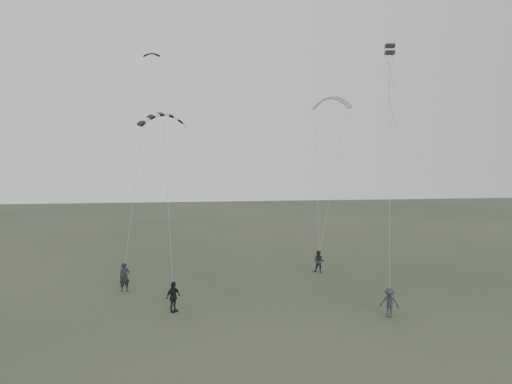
{
  "coord_description": "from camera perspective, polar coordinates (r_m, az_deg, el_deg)",
  "views": [
    {
      "loc": [
        -3.58,
        -29.69,
        9.38
      ],
      "look_at": [
        1.12,
        5.11,
        6.74
      ],
      "focal_mm": 35.0,
      "sensor_mm": 36.0,
      "label": 1
    }
  ],
  "objects": [
    {
      "name": "flyer_center",
      "position": [
        30.76,
        -9.45,
        -11.74
      ],
      "size": [
        1.08,
        1.07,
        1.83
      ],
      "primitive_type": "imported",
      "rotation": [
        0.0,
        0.0,
        0.78
      ],
      "color": "black",
      "rests_on": "ground"
    },
    {
      "name": "kite_dark_small",
      "position": [
        40.71,
        -11.85,
        15.21
      ],
      "size": [
        1.35,
        0.75,
        0.53
      ],
      "primitive_type": null,
      "rotation": [
        0.22,
        0.0,
        -0.22
      ],
      "color": "black",
      "rests_on": "flyer_left"
    },
    {
      "name": "flyer_left",
      "position": [
        35.83,
        -14.78,
        -9.39
      ],
      "size": [
        0.85,
        0.71,
        1.98
      ],
      "primitive_type": "imported",
      "rotation": [
        0.0,
        0.0,
        0.39
      ],
      "color": "black",
      "rests_on": "ground"
    },
    {
      "name": "kite_pale_large",
      "position": [
        45.07,
        8.6,
        10.55
      ],
      "size": [
        3.51,
        2.62,
        1.58
      ],
      "primitive_type": null,
      "rotation": [
        0.2,
        0.0,
        -0.52
      ],
      "color": "#959799",
      "rests_on": "flyer_right"
    },
    {
      "name": "kite_box",
      "position": [
        35.67,
        15.05,
        15.48
      ],
      "size": [
        0.61,
        0.64,
        0.71
      ],
      "primitive_type": null,
      "rotation": [
        0.05,
        0.0,
        -0.09
      ],
      "color": "black",
      "rests_on": "flyer_far"
    },
    {
      "name": "flyer_far",
      "position": [
        30.45,
        15.0,
        -12.11
      ],
      "size": [
        1.28,
        1.12,
        1.71
      ],
      "primitive_type": "imported",
      "rotation": [
        0.0,
        0.0,
        -0.54
      ],
      "color": "#2A2B30",
      "rests_on": "ground"
    },
    {
      "name": "flyer_right",
      "position": [
        40.32,
        7.2,
        -7.9
      ],
      "size": [
        1.08,
        1.0,
        1.77
      ],
      "primitive_type": "imported",
      "rotation": [
        0.0,
        0.0,
        -0.5
      ],
      "color": "#26262C",
      "rests_on": "ground"
    },
    {
      "name": "ground",
      "position": [
        31.34,
        -0.79,
        -13.12
      ],
      "size": [
        140.0,
        140.0,
        0.0
      ],
      "primitive_type": "plane",
      "color": "#2E3924",
      "rests_on": "ground"
    },
    {
      "name": "kite_striped",
      "position": [
        34.28,
        -10.59,
        8.72
      ],
      "size": [
        3.45,
        2.03,
        1.42
      ],
      "primitive_type": null,
      "rotation": [
        0.24,
        0.0,
        0.31
      ],
      "color": "black",
      "rests_on": "flyer_center"
    }
  ]
}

